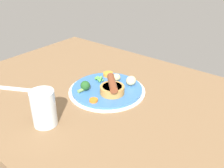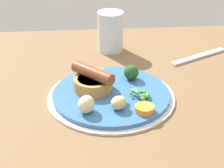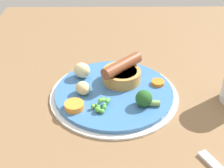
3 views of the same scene
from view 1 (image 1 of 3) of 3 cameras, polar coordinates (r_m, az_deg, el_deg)
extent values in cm
cube|color=brown|center=(90.00, -2.54, -2.86)|extent=(110.00, 80.00, 3.00)
cylinder|color=silver|center=(90.05, -1.16, -1.53)|extent=(27.53, 27.53, 0.50)
cylinder|color=#386BA8|center=(89.83, -1.16, -1.28)|extent=(25.33, 25.33, 1.40)
cylinder|color=#BC8442|center=(85.56, 0.04, -1.31)|extent=(8.40, 8.40, 2.72)
cylinder|color=#33190C|center=(84.97, 0.04, -0.60)|extent=(6.72, 6.72, 0.30)
cylinder|color=brown|center=(84.29, 0.04, 0.26)|extent=(9.21, 9.17, 2.58)
sphere|color=#64A33E|center=(93.46, -2.69, 1.40)|extent=(0.82, 0.82, 0.82)
sphere|color=#55A837|center=(94.94, -2.54, 1.48)|extent=(0.70, 0.70, 0.70)
sphere|color=#58B74B|center=(95.10, -3.06, 1.50)|extent=(0.83, 0.83, 0.83)
sphere|color=#4FAF46|center=(93.93, -3.31, 1.26)|extent=(0.80, 0.80, 0.80)
sphere|color=#50B04D|center=(92.92, -3.09, 0.99)|extent=(0.87, 0.87, 0.87)
sphere|color=green|center=(95.70, -3.27, 1.52)|extent=(0.81, 0.81, 0.81)
sphere|color=#52AB3A|center=(94.37, -3.58, 1.28)|extent=(0.86, 0.86, 0.86)
sphere|color=#52AB3A|center=(95.56, -3.36, 1.54)|extent=(0.99, 0.99, 0.99)
sphere|color=#63B249|center=(93.79, -2.58, 1.47)|extent=(1.00, 1.00, 1.00)
sphere|color=#55A544|center=(92.85, -2.15, 0.86)|extent=(0.70, 0.70, 0.70)
sphere|color=#53B646|center=(93.07, -2.69, 1.12)|extent=(0.76, 0.76, 0.76)
sphere|color=#5AAA42|center=(92.63, -2.86, 0.89)|extent=(0.93, 0.93, 0.93)
sphere|color=#51A34E|center=(93.23, -2.60, 1.27)|extent=(0.90, 0.90, 0.90)
sphere|color=#52AE44|center=(92.40, -2.81, 0.70)|extent=(0.80, 0.80, 0.80)
sphere|color=#64A83C|center=(95.60, -2.45, 1.59)|extent=(0.90, 0.90, 0.90)
sphere|color=#5EB737|center=(95.59, -3.18, 1.55)|extent=(0.91, 0.91, 0.91)
sphere|color=#5BAD42|center=(95.27, -3.74, 1.30)|extent=(0.96, 0.96, 0.96)
sphere|color=#235623|center=(87.93, -6.14, -0.36)|extent=(3.39, 3.39, 3.39)
cylinder|color=#7A9E56|center=(87.30, -7.16, -1.48)|extent=(1.38, 2.34, 1.19)
ellipsoid|color=#CCB77F|center=(93.73, 1.06, 1.50)|extent=(4.47, 4.41, 2.75)
ellipsoid|color=beige|center=(90.85, 4.37, 0.78)|extent=(4.42, 4.73, 3.55)
cylinder|color=orange|center=(81.71, -4.24, -3.73)|extent=(3.81, 3.81, 0.80)
cylinder|color=orange|center=(98.01, -0.90, 2.27)|extent=(4.24, 4.24, 1.24)
cube|color=silver|center=(96.44, -20.02, -1.20)|extent=(16.69, 9.76, 0.60)
cylinder|color=silver|center=(73.73, -15.34, -5.35)|extent=(6.97, 6.97, 10.85)
camera|label=2|loc=(1.37, 21.69, 25.25)|focal=60.00mm
camera|label=3|loc=(1.21, -23.29, 23.95)|focal=50.00mm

